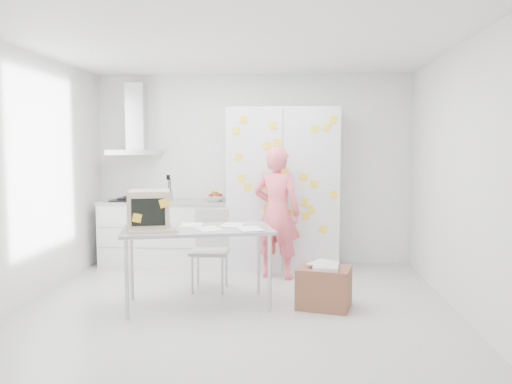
# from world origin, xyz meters

# --- Properties ---
(floor) EXTENTS (4.50, 4.00, 0.02)m
(floor) POSITION_xyz_m (0.00, 0.00, -0.01)
(floor) COLOR silver
(floor) RESTS_ON ground
(walls) EXTENTS (4.52, 4.01, 2.70)m
(walls) POSITION_xyz_m (0.00, 0.72, 1.35)
(walls) COLOR white
(walls) RESTS_ON ground
(ceiling) EXTENTS (4.50, 4.00, 0.02)m
(ceiling) POSITION_xyz_m (0.00, 0.00, 2.70)
(ceiling) COLOR white
(ceiling) RESTS_ON walls
(counter_run) EXTENTS (1.84, 0.63, 1.28)m
(counter_run) POSITION_xyz_m (-1.20, 1.70, 0.47)
(counter_run) COLOR white
(counter_run) RESTS_ON ground
(range_hood) EXTENTS (0.70, 0.48, 1.01)m
(range_hood) POSITION_xyz_m (-1.65, 1.84, 1.96)
(range_hood) COLOR silver
(range_hood) RESTS_ON walls
(tall_cabinet) EXTENTS (1.50, 0.68, 2.20)m
(tall_cabinet) POSITION_xyz_m (0.45, 1.67, 1.10)
(tall_cabinet) COLOR silver
(tall_cabinet) RESTS_ON ground
(person) EXTENTS (0.71, 0.57, 1.68)m
(person) POSITION_xyz_m (0.38, 1.10, 0.84)
(person) COLOR #FC626F
(person) RESTS_ON ground
(desk) EXTENTS (1.67, 1.11, 1.22)m
(desk) POSITION_xyz_m (-0.72, -0.14, 0.93)
(desk) COLOR #A2A7AC
(desk) RESTS_ON ground
(chair) EXTENTS (0.43, 0.43, 0.94)m
(chair) POSITION_xyz_m (-0.38, 0.55, 0.53)
(chair) COLOR #B1B0AE
(chair) RESTS_ON ground
(cardboard_box) EXTENTS (0.61, 0.54, 0.46)m
(cardboard_box) POSITION_xyz_m (0.91, -0.07, 0.22)
(cardboard_box) COLOR brown
(cardboard_box) RESTS_ON ground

